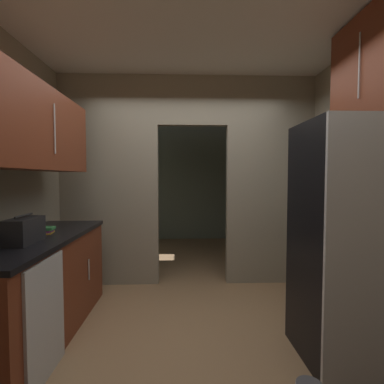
# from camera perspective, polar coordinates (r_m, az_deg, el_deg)

# --- Properties ---
(ground) EXTENTS (20.00, 20.00, 0.00)m
(ground) POSITION_cam_1_polar(r_m,az_deg,el_deg) (2.89, -0.12, -27.18)
(ground) COLOR #93704C
(kitchen_overhead_slab) EXTENTS (3.80, 6.86, 0.06)m
(kitchen_overhead_slab) POSITION_cam_1_polar(r_m,az_deg,el_deg) (3.23, -0.41, 28.11)
(kitchen_overhead_slab) COLOR silver
(kitchen_partition) EXTENTS (3.40, 0.12, 2.79)m
(kitchen_partition) POSITION_cam_1_polar(r_m,az_deg,el_deg) (3.93, -1.05, 3.44)
(kitchen_partition) COLOR gray
(kitchen_partition) RESTS_ON ground
(adjoining_room_shell) EXTENTS (3.40, 2.94, 2.79)m
(adjoining_room_shell) POSITION_cam_1_polar(r_m,az_deg,el_deg) (5.91, -1.21, 2.42)
(adjoining_room_shell) COLOR gray
(adjoining_room_shell) RESTS_ON ground
(refrigerator) EXTENTS (0.86, 0.73, 1.88)m
(refrigerator) POSITION_cam_1_polar(r_m,az_deg,el_deg) (2.66, 29.66, -8.50)
(refrigerator) COLOR black
(refrigerator) RESTS_ON ground
(lower_cabinet_run) EXTENTS (0.65, 1.91, 0.92)m
(lower_cabinet_run) POSITION_cam_1_polar(r_m,az_deg,el_deg) (3.06, -28.05, -16.23)
(lower_cabinet_run) COLOR maroon
(lower_cabinet_run) RESTS_ON ground
(dishwasher) EXTENTS (0.02, 0.56, 0.86)m
(dishwasher) POSITION_cam_1_polar(r_m,az_deg,el_deg) (2.49, -26.81, -21.48)
(dishwasher) COLOR #B7BABC
(dishwasher) RESTS_ON ground
(upper_cabinet_counterside) EXTENTS (0.36, 1.72, 0.72)m
(upper_cabinet_counterside) POSITION_cam_1_polar(r_m,az_deg,el_deg) (2.93, -28.72, 10.86)
(upper_cabinet_counterside) COLOR maroon
(upper_cabinet_fridgeside) EXTENTS (0.36, 0.94, 0.87)m
(upper_cabinet_fridgeside) POSITION_cam_1_polar(r_m,az_deg,el_deg) (2.95, 33.23, 20.07)
(upper_cabinet_fridgeside) COLOR maroon
(boombox) EXTENTS (0.19, 0.36, 0.23)m
(boombox) POSITION_cam_1_polar(r_m,az_deg,el_deg) (2.69, -30.20, -6.57)
(boombox) COLOR black
(boombox) RESTS_ON lower_cabinet_run
(book_stack) EXTENTS (0.15, 0.18, 0.06)m
(book_stack) POSITION_cam_1_polar(r_m,az_deg,el_deg) (3.06, -26.69, -6.79)
(book_stack) COLOR gold
(book_stack) RESTS_ON lower_cabinet_run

